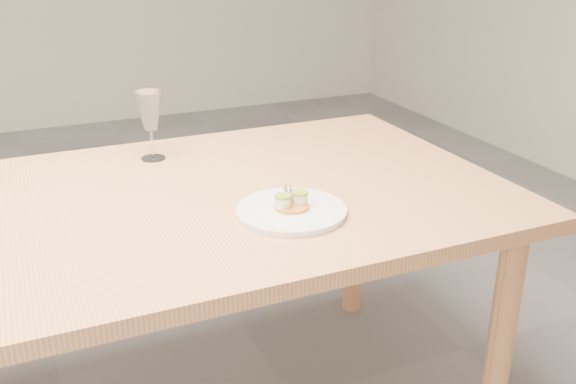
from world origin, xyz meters
name	(u,v)px	position (x,y,z in m)	size (l,w,h in m)	color
dining_table	(37,247)	(0.00, 0.00, 0.68)	(2.40, 1.00, 0.75)	tan
dinner_plate	(292,210)	(0.57, -0.21, 0.76)	(0.27, 0.27, 0.07)	white
wine_glass_2	(150,112)	(0.36, 0.32, 0.89)	(0.08, 0.08, 0.20)	white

